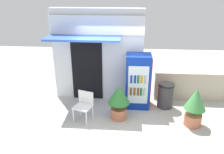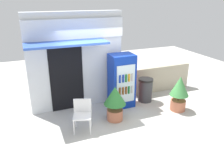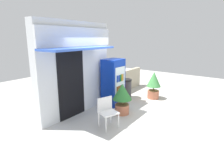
% 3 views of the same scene
% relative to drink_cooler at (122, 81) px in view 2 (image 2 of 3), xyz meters
% --- Properties ---
extents(ground, '(16.00, 16.00, 0.00)m').
position_rel_drink_cooler_xyz_m(ground, '(-0.63, -0.93, -0.86)').
color(ground, beige).
extents(storefront_building, '(2.92, 1.14, 2.99)m').
position_rel_drink_cooler_xyz_m(storefront_building, '(-1.33, 0.55, 0.69)').
color(storefront_building, silver).
rests_on(storefront_building, ground).
extents(drink_cooler, '(0.77, 0.66, 1.72)m').
position_rel_drink_cooler_xyz_m(drink_cooler, '(0.00, 0.00, 0.00)').
color(drink_cooler, '#0C2D9E').
rests_on(drink_cooler, ground).
extents(plastic_chair, '(0.58, 0.56, 0.84)m').
position_rel_drink_cooler_xyz_m(plastic_chair, '(-1.54, -0.88, -0.36)').
color(plastic_chair, white).
rests_on(plastic_chair, ground).
extents(potted_plant_near_shop, '(0.63, 0.63, 1.03)m').
position_rel_drink_cooler_xyz_m(potted_plant_near_shop, '(-0.55, -0.75, -0.25)').
color(potted_plant_near_shop, '#BC6B4C').
rests_on(potted_plant_near_shop, ground).
extents(potted_plant_curbside, '(0.57, 0.57, 1.11)m').
position_rel_drink_cooler_xyz_m(potted_plant_curbside, '(1.51, -0.96, -0.22)').
color(potted_plant_curbside, '#BC6B4C').
rests_on(potted_plant_curbside, ground).
extents(trash_bin, '(0.50, 0.50, 0.80)m').
position_rel_drink_cooler_xyz_m(trash_bin, '(0.88, 0.01, -0.46)').
color(trash_bin, '#38383D').
rests_on(trash_bin, ground).
extents(stone_boundary_wall, '(2.46, 0.20, 0.96)m').
position_rel_drink_cooler_xyz_m(stone_boundary_wall, '(1.82, 0.57, -0.38)').
color(stone_boundary_wall, '#B7AD93').
rests_on(stone_boundary_wall, ground).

